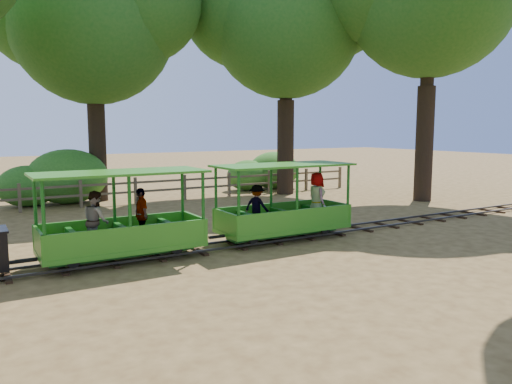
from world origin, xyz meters
TOP-DOWN VIEW (x-y plane):
  - ground at (0.00, 0.00)m, footprint 90.00×90.00m
  - track at (0.00, 0.00)m, footprint 22.00×1.00m
  - carriage_front at (-3.78, -0.00)m, footprint 3.56×1.45m
  - carriage_rear at (0.48, 0.01)m, footprint 3.56×1.45m
  - oak_nc at (-2.03, 9.58)m, footprint 7.79×6.85m
  - oak_ne at (5.47, 7.59)m, footprint 8.07×7.11m
  - fence at (0.00, 8.00)m, footprint 18.10×0.10m
  - shrub_west at (-4.59, 9.30)m, footprint 2.17×1.67m
  - shrub_mid_w at (-3.19, 9.30)m, footprint 2.98×2.30m
  - shrub_mid_e at (4.65, 9.30)m, footprint 2.02×1.55m
  - shrub_east at (6.06, 9.30)m, footprint 2.52×1.94m

SIDE VIEW (x-z plane):
  - ground at x=0.00m, z-range 0.00..0.00m
  - track at x=0.00m, z-range 0.02..0.12m
  - fence at x=0.00m, z-range 0.08..1.08m
  - shrub_mid_e at x=4.65m, z-range 0.00..1.40m
  - shrub_west at x=-4.59m, z-range 0.00..1.51m
  - carriage_front at x=-3.78m, z-range -0.14..1.71m
  - carriage_rear at x=0.48m, z-range -0.13..1.72m
  - shrub_east at x=6.06m, z-range 0.00..1.74m
  - shrub_mid_w at x=-3.19m, z-range 0.00..2.07m
  - oak_nc at x=-2.03m, z-range 2.18..12.14m
  - oak_ne at x=5.47m, z-range 2.36..12.89m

